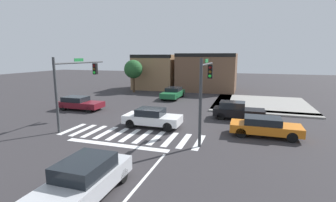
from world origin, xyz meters
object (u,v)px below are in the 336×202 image
Objects in this scene: car_silver at (84,180)px; car_maroon at (80,103)px; car_white at (152,118)px; roadside_tree at (133,69)px; car_black at (237,110)px; traffic_signal_southwest at (77,78)px; car_green at (173,93)px; traffic_signal_southeast at (205,84)px; car_orange at (265,126)px.

car_maroon is at bearing 37.46° from car_silver.
car_silver reaches higher than car_white.
car_silver is 28.04m from roadside_tree.
car_white is (-6.03, -4.47, -0.01)m from car_black.
traffic_signal_southwest reaches higher than car_green.
traffic_signal_southeast is 0.86× the size of traffic_signal_southwest.
car_green is 11.61m from car_black.
car_green is at bearing -26.07° from roadside_tree.
car_orange is 23.64m from roadside_tree.
traffic_signal_southeast reaches higher than car_black.
roadside_tree reaches higher than car_maroon.
car_maroon is 12.92m from roadside_tree.
car_silver reaches higher than car_maroon.
car_white is at bearing 9.46° from car_green.
car_maroon is at bearing -176.56° from car_black.
car_white reaches higher than car_orange.
car_silver is at bearing -52.54° from car_maroon.
traffic_signal_southeast is at bearing -92.04° from traffic_signal_southwest.
traffic_signal_southwest is 1.45× the size of car_black.
car_white is at bearing -21.19° from car_maroon.
traffic_signal_southwest is 1.41× the size of car_white.
car_orange is 0.98× the size of car_silver.
car_green is (-6.32, 14.09, -2.89)m from traffic_signal_southeast.
car_orange reaches higher than car_maroon.
traffic_signal_southwest is at bearing -78.82° from roadside_tree.
car_black is 0.91× the size of car_silver.
traffic_signal_southwest reaches higher than car_black.
car_green is 1.03× the size of car_silver.
car_green is at bearing 24.17° from traffic_signal_southeast.
car_silver is at bearing -142.09° from traffic_signal_southwest.
traffic_signal_southwest is at bearing -53.44° from car_maroon.
car_white is 18.81m from roadside_tree.
roadside_tree is (-3.40, 17.19, -0.32)m from traffic_signal_southwest.
car_black is at bearing -37.57° from roadside_tree.
traffic_signal_southwest is at bearing 9.76° from car_white.
car_silver is (6.84, -8.78, -2.93)m from traffic_signal_southwest.
car_black is 19.40m from roadside_tree.
car_green reaches higher than car_maroon.
car_orange is at bearing 38.95° from car_green.
car_silver is (-5.00, -14.26, 0.01)m from car_black.
traffic_signal_southeast is 22.09m from roadside_tree.
traffic_signal_southwest is 1.32× the size of car_silver.
roadside_tree is (-13.40, 17.55, -0.25)m from traffic_signal_southeast.
traffic_signal_southeast is 1.15× the size of car_orange.
car_orange is at bearing -34.88° from car_silver.
car_green is 16.10m from car_orange.
car_green is at bearing 52.40° from car_maroon.
car_orange is 0.96× the size of roadside_tree.
car_black is 15.25m from car_maroon.
traffic_signal_southwest is 14.52m from car_green.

